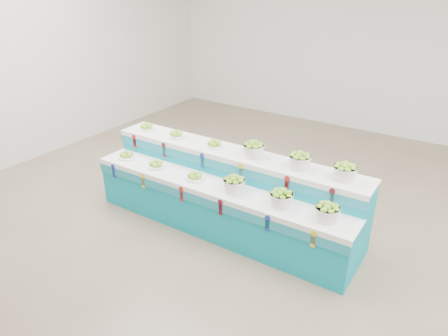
{
  "coord_description": "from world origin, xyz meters",
  "views": [
    {
      "loc": [
        1.92,
        -3.92,
        3.17
      ],
      "look_at": [
        -0.73,
        0.11,
        0.87
      ],
      "focal_mm": 32.83,
      "sensor_mm": 36.0,
      "label": 1
    }
  ],
  "objects_px": {
    "basket_lower_left": "(234,184)",
    "basket_upper_right": "(345,171)",
    "display_stand": "(224,192)",
    "plate_upper_mid": "(176,134)"
  },
  "relations": [
    {
      "from": "display_stand",
      "to": "basket_lower_left",
      "type": "bearing_deg",
      "value": -37.6
    },
    {
      "from": "basket_lower_left",
      "to": "plate_upper_mid",
      "type": "bearing_deg",
      "value": 160.17
    },
    {
      "from": "basket_lower_left",
      "to": "plate_upper_mid",
      "type": "relative_size",
      "value": 1.12
    },
    {
      "from": "basket_lower_left",
      "to": "basket_upper_right",
      "type": "relative_size",
      "value": 1.0
    },
    {
      "from": "display_stand",
      "to": "basket_upper_right",
      "type": "bearing_deg",
      "value": 8.81
    },
    {
      "from": "display_stand",
      "to": "basket_lower_left",
      "type": "height_order",
      "value": "display_stand"
    },
    {
      "from": "plate_upper_mid",
      "to": "basket_upper_right",
      "type": "bearing_deg",
      "value": 0.11
    },
    {
      "from": "display_stand",
      "to": "basket_lower_left",
      "type": "distance_m",
      "value": 0.49
    },
    {
      "from": "basket_lower_left",
      "to": "plate_upper_mid",
      "type": "height_order",
      "value": "plate_upper_mid"
    },
    {
      "from": "display_stand",
      "to": "basket_upper_right",
      "type": "relative_size",
      "value": 13.41
    }
  ]
}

